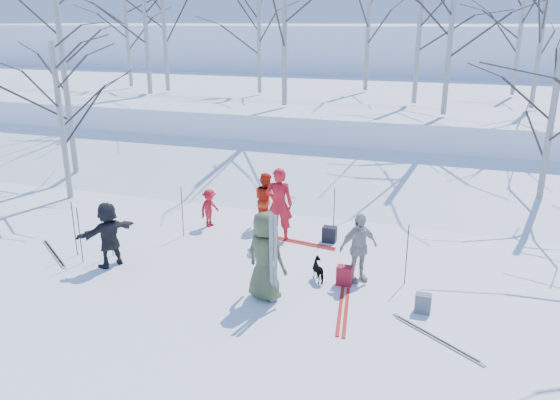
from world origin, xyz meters
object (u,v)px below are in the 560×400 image
(skier_olive_center, at_px, (265,256))
(backpack_grey, at_px, (423,303))
(skier_red_north, at_px, (279,204))
(skier_redor_behind, at_px, (266,200))
(skier_red_seated, at_px, (210,208))
(backpack_red, at_px, (344,276))
(dog, at_px, (320,270))
(skier_cream_east, at_px, (358,248))
(skier_grey_west, at_px, (109,234))
(backpack_dark, at_px, (329,234))

(skier_olive_center, bearing_deg, backpack_grey, -153.23)
(skier_red_north, xyz_separation_m, backpack_grey, (3.76, -2.62, -0.75))
(skier_redor_behind, xyz_separation_m, skier_red_seated, (-1.44, -0.48, -0.23))
(skier_redor_behind, distance_m, backpack_red, 3.90)
(skier_red_seated, height_order, dog, skier_red_seated)
(backpack_grey, bearing_deg, skier_olive_center, -172.78)
(skier_red_north, bearing_deg, skier_cream_east, 132.37)
(skier_cream_east, bearing_deg, skier_red_north, 103.11)
(skier_olive_center, distance_m, skier_grey_west, 3.87)
(skier_redor_behind, height_order, skier_grey_west, skier_grey_west)
(backpack_dark, bearing_deg, skier_cream_east, -60.89)
(skier_redor_behind, distance_m, skier_grey_west, 4.26)
(skier_grey_west, bearing_deg, skier_redor_behind, 171.40)
(backpack_red, bearing_deg, skier_red_north, 136.92)
(skier_olive_center, distance_m, skier_redor_behind, 4.02)
(skier_redor_behind, distance_m, backpack_grey, 5.58)
(skier_red_seated, height_order, skier_grey_west, skier_grey_west)
(skier_red_north, relative_size, skier_red_seated, 1.81)
(skier_red_north, relative_size, backpack_grey, 4.95)
(skier_grey_west, height_order, backpack_dark, skier_grey_west)
(skier_red_north, xyz_separation_m, skier_cream_east, (2.32, -1.67, -0.18))
(skier_grey_west, bearing_deg, backpack_red, 125.14)
(skier_red_north, distance_m, dog, 2.58)
(backpack_dark, bearing_deg, skier_red_north, -169.43)
(backpack_grey, bearing_deg, backpack_dark, 131.19)
(skier_grey_west, relative_size, dog, 2.65)
(skier_grey_west, xyz_separation_m, backpack_grey, (6.90, 0.04, -0.56))
(skier_red_seated, bearing_deg, skier_olive_center, -126.09)
(skier_olive_center, bearing_deg, skier_red_north, -57.08)
(skier_redor_behind, relative_size, backpack_grey, 3.93)
(skier_redor_behind, distance_m, skier_cream_east, 3.83)
(skier_red_seated, height_order, backpack_grey, skier_red_seated)
(dog, distance_m, backpack_grey, 2.31)
(skier_redor_behind, height_order, skier_red_seated, skier_redor_behind)
(skier_olive_center, bearing_deg, skier_grey_west, 14.48)
(skier_red_north, xyz_separation_m, skier_redor_behind, (-0.62, 0.78, -0.19))
(skier_grey_west, relative_size, backpack_grey, 3.97)
(skier_redor_behind, xyz_separation_m, skier_grey_west, (-2.51, -3.45, 0.01))
(skier_red_seated, xyz_separation_m, backpack_red, (4.17, -2.27, -0.31))
(skier_redor_behind, bearing_deg, skier_cream_east, -178.14)
(skier_olive_center, distance_m, skier_red_seated, 4.34)
(skier_grey_west, relative_size, backpack_red, 3.59)
(skier_red_north, relative_size, backpack_dark, 4.71)
(backpack_red, height_order, backpack_dark, backpack_red)
(skier_olive_center, distance_m, dog, 1.53)
(skier_redor_behind, height_order, dog, skier_redor_behind)
(skier_red_seated, distance_m, skier_grey_west, 3.17)
(skier_olive_center, distance_m, backpack_dark, 3.36)
(skier_cream_east, distance_m, backpack_red, 0.66)
(skier_olive_center, xyz_separation_m, skier_grey_west, (-3.85, 0.34, -0.16))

